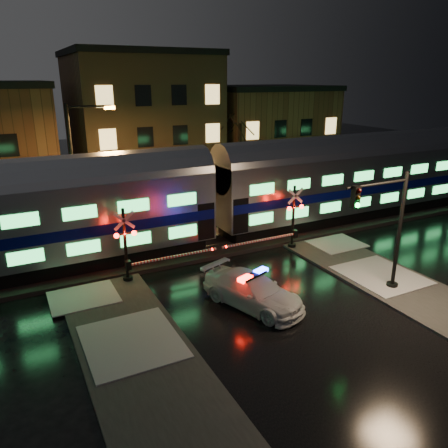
% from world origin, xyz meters
% --- Properties ---
extents(ground, '(120.00, 120.00, 0.00)m').
position_xyz_m(ground, '(0.00, 0.00, 0.00)').
color(ground, black).
rests_on(ground, ground).
extents(ballast, '(90.00, 4.20, 0.24)m').
position_xyz_m(ballast, '(0.00, 5.00, 0.12)').
color(ballast, black).
rests_on(ballast, ground).
extents(sidewalk_left, '(4.00, 20.00, 0.12)m').
position_xyz_m(sidewalk_left, '(-6.50, -6.00, 0.06)').
color(sidewalk_left, '#2D2D2D').
rests_on(sidewalk_left, ground).
extents(sidewalk_right, '(4.00, 20.00, 0.12)m').
position_xyz_m(sidewalk_right, '(6.50, -6.00, 0.06)').
color(sidewalk_right, '#2D2D2D').
rests_on(sidewalk_right, ground).
extents(building_mid, '(12.00, 11.00, 11.50)m').
position_xyz_m(building_mid, '(2.00, 22.50, 5.75)').
color(building_mid, brown).
rests_on(building_mid, ground).
extents(building_right, '(12.00, 10.00, 8.50)m').
position_xyz_m(building_right, '(15.00, 22.00, 4.25)').
color(building_right, brown).
rests_on(building_right, ground).
extents(train, '(51.00, 3.12, 5.92)m').
position_xyz_m(train, '(0.78, 5.00, 3.38)').
color(train, black).
rests_on(train, ballast).
extents(police_car, '(3.60, 5.36, 1.61)m').
position_xyz_m(police_car, '(-0.83, -2.51, 0.73)').
color(police_car, silver).
rests_on(police_car, ground).
extents(crossing_signal_right, '(5.44, 0.64, 3.85)m').
position_xyz_m(crossing_signal_right, '(4.44, 2.30, 1.59)').
color(crossing_signal_right, black).
rests_on(crossing_signal_right, ground).
extents(crossing_signal_left, '(5.42, 0.64, 3.84)m').
position_xyz_m(crossing_signal_left, '(-4.81, 2.30, 1.58)').
color(crossing_signal_left, black).
rests_on(crossing_signal_left, ground).
extents(traffic_light, '(3.74, 0.69, 5.78)m').
position_xyz_m(traffic_light, '(5.14, -4.19, 3.07)').
color(traffic_light, black).
rests_on(traffic_light, ground).
extents(streetlight, '(2.80, 0.29, 8.38)m').
position_xyz_m(streetlight, '(-6.02, 9.00, 4.83)').
color(streetlight, black).
rests_on(streetlight, ground).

